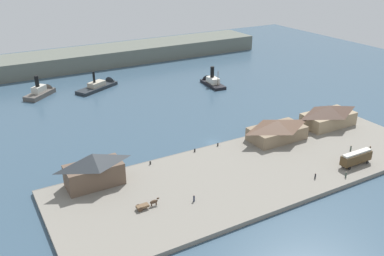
# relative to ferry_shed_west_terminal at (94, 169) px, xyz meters

# --- Properties ---
(ground_plane) EXTENTS (320.00, 320.00, 0.00)m
(ground_plane) POSITION_rel_ferry_shed_west_terminal_xyz_m (40.44, 8.51, -5.66)
(ground_plane) COLOR #385166
(quay_promenade) EXTENTS (110.00, 36.00, 1.20)m
(quay_promenade) POSITION_rel_ferry_shed_west_terminal_xyz_m (40.44, -13.49, -5.06)
(quay_promenade) COLOR gray
(quay_promenade) RESTS_ON ground
(seawall_edge) EXTENTS (110.00, 0.80, 1.00)m
(seawall_edge) POSITION_rel_ferry_shed_west_terminal_xyz_m (40.44, 4.91, -5.16)
(seawall_edge) COLOR #666159
(seawall_edge) RESTS_ON ground
(ferry_shed_west_terminal) EXTENTS (14.33, 7.41, 8.79)m
(ferry_shed_west_terminal) POSITION_rel_ferry_shed_west_terminal_xyz_m (0.00, 0.00, 0.00)
(ferry_shed_west_terminal) COLOR brown
(ferry_shed_west_terminal) RESTS_ON quay_promenade
(ferry_shed_central_terminal) EXTENTS (17.80, 9.83, 6.41)m
(ferry_shed_central_terminal) POSITION_rel_ferry_shed_west_terminal_xyz_m (57.82, -1.66, -1.21)
(ferry_shed_central_terminal) COLOR #847056
(ferry_shed_central_terminal) RESTS_ON quay_promenade
(ferry_shed_customs_shed) EXTENTS (18.05, 9.54, 7.14)m
(ferry_shed_customs_shed) POSITION_rel_ferry_shed_west_terminal_xyz_m (79.97, -1.65, -0.83)
(ferry_shed_customs_shed) COLOR #998466
(ferry_shed_customs_shed) RESTS_ON quay_promenade
(street_tram) EXTENTS (10.16, 2.54, 4.04)m
(street_tram) POSITION_rel_ferry_shed_west_terminal_xyz_m (65.66, -25.52, -2.08)
(street_tram) COLOR #4C381E
(street_tram) RESTS_ON quay_promenade
(horse_cart) EXTENTS (5.73, 1.55, 1.87)m
(horse_cart) POSITION_rel_ferry_shed_west_terminal_xyz_m (7.18, -15.91, -3.54)
(horse_cart) COLOR brown
(horse_cart) RESTS_ON quay_promenade
(pedestrian_near_east_shed) EXTENTS (0.44, 0.44, 1.77)m
(pedestrian_near_east_shed) POSITION_rel_ferry_shed_west_terminal_xyz_m (18.00, -18.95, -3.65)
(pedestrian_near_east_shed) COLOR #33384C
(pedestrian_near_east_shed) RESTS_ON quay_promenade
(pedestrian_at_waters_edge) EXTENTS (0.44, 0.44, 1.79)m
(pedestrian_at_waters_edge) POSITION_rel_ferry_shed_west_terminal_xyz_m (76.31, -21.81, -3.65)
(pedestrian_at_waters_edge) COLOR #6B5B4C
(pedestrian_at_waters_edge) RESTS_ON quay_promenade
(pedestrian_walking_west) EXTENTS (0.39, 0.39, 1.59)m
(pedestrian_walking_west) POSITION_rel_ferry_shed_west_terminal_xyz_m (50.75, -25.38, -3.74)
(pedestrian_walking_west) COLOR #232328
(pedestrian_walking_west) RESTS_ON quay_promenade
(pedestrian_standing_center) EXTENTS (0.44, 0.44, 1.79)m
(pedestrian_standing_center) POSITION_rel_ferry_shed_west_terminal_xyz_m (71.57, -18.80, -3.65)
(pedestrian_standing_center) COLOR #3D4C42
(pedestrian_standing_center) RESTS_ON quay_promenade
(pedestrian_walking_east) EXTENTS (0.41, 0.41, 1.66)m
(pedestrian_walking_east) POSITION_rel_ferry_shed_west_terminal_xyz_m (58.11, -28.94, -3.71)
(pedestrian_walking_east) COLOR #3D4C42
(pedestrian_walking_east) RESTS_ON quay_promenade
(mooring_post_center_west) EXTENTS (0.44, 0.44, 0.90)m
(mooring_post_center_west) POSITION_rel_ferry_shed_west_terminal_xyz_m (16.60, 2.93, -4.01)
(mooring_post_center_west) COLOR black
(mooring_post_center_west) RESTS_ON quay_promenade
(mooring_post_west) EXTENTS (0.44, 0.44, 0.90)m
(mooring_post_west) POSITION_rel_ferry_shed_west_terminal_xyz_m (31.19, 3.50, -4.01)
(mooring_post_west) COLOR black
(mooring_post_west) RESTS_ON quay_promenade
(mooring_post_east) EXTENTS (0.44, 0.44, 0.90)m
(mooring_post_east) POSITION_rel_ferry_shed_west_terminal_xyz_m (39.21, 3.41, -4.01)
(mooring_post_east) COLOR black
(mooring_post_east) RESTS_ON quay_promenade
(ferry_outer_harbor) EXTENTS (6.54, 16.52, 10.28)m
(ferry_outer_harbor) POSITION_rel_ferry_shed_west_terminal_xyz_m (72.04, 59.80, -4.26)
(ferry_outer_harbor) COLOR black
(ferry_outer_harbor) RESTS_ON ground
(ferry_approaching_west) EXTENTS (15.09, 14.59, 10.62)m
(ferry_approaching_west) POSITION_rel_ferry_shed_west_terminal_xyz_m (3.43, 81.86, -4.09)
(ferry_approaching_west) COLOR #514C47
(ferry_approaching_west) RESTS_ON ground
(ferry_approaching_east) EXTENTS (21.79, 15.45, 10.20)m
(ferry_approaching_east) POSITION_rel_ferry_shed_west_terminal_xyz_m (28.27, 79.71, -4.59)
(ferry_approaching_east) COLOR #23282D
(ferry_approaching_east) RESTS_ON ground
(far_headland) EXTENTS (180.00, 24.00, 8.00)m
(far_headland) POSITION_rel_ferry_shed_west_terminal_xyz_m (40.44, 118.51, -1.66)
(far_headland) COLOR #60665B
(far_headland) RESTS_ON ground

